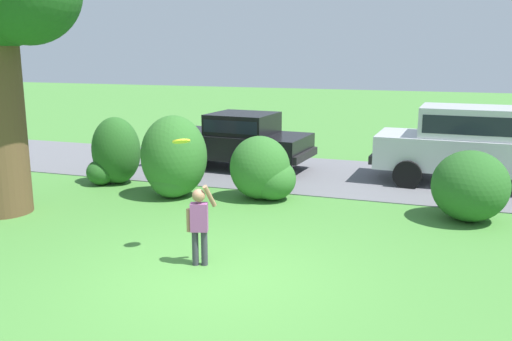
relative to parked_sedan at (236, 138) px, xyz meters
name	(u,v)px	position (x,y,z in m)	size (l,w,h in m)	color
ground_plane	(215,279)	(2.52, -7.28, -0.85)	(80.00, 80.00, 0.00)	#478438
driveway_strip	(323,175)	(2.52, -0.09, -0.84)	(28.00, 4.40, 0.02)	slate
shrub_near_tree	(114,153)	(-2.17, -2.68, -0.08)	(1.27, 1.12, 1.66)	#286023
shrub_centre_left	(174,160)	(-0.20, -3.30, -0.01)	(1.49, 1.44, 1.84)	#33702B
shrub_centre	(264,171)	(1.78, -2.85, -0.21)	(1.48, 1.21, 1.41)	#33702B
shrub_centre_right	(471,188)	(6.05, -3.00, -0.21)	(1.46, 1.54, 1.38)	#286023
parked_sedan	(236,138)	(0.00, 0.00, 0.00)	(4.52, 2.33, 1.56)	black
parked_suv	(473,142)	(6.14, 0.09, 0.23)	(4.76, 2.22, 1.92)	silver
child_thrower	(199,220)	(2.09, -6.86, -0.13)	(0.40, 0.35, 1.29)	#383842
frisbee	(181,141)	(1.63, -6.48, 1.01)	(0.29, 0.28, 0.16)	yellow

